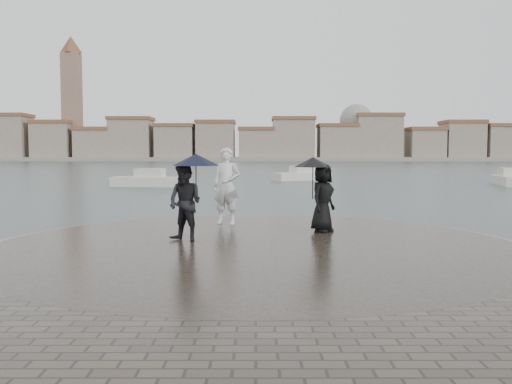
{
  "coord_description": "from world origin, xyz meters",
  "views": [
    {
      "loc": [
        0.0,
        -9.31,
        2.42
      ],
      "look_at": [
        0.0,
        4.8,
        1.45
      ],
      "focal_mm": 40.0,
      "sensor_mm": 36.0,
      "label": 1
    }
  ],
  "objects": [
    {
      "name": "boats",
      "position": [
        5.13,
        35.34,
        0.38
      ],
      "size": [
        30.76,
        12.76,
        1.5
      ],
      "color": "beige",
      "rests_on": "ground"
    },
    {
      "name": "statue",
      "position": [
        -0.85,
        7.14,
        1.47
      ],
      "size": [
        0.93,
        0.74,
        2.22
      ],
      "primitive_type": "imported",
      "rotation": [
        0.0,
        0.0,
        -0.29
      ],
      "color": "silver",
      "rests_on": "quay_tip"
    },
    {
      "name": "ground",
      "position": [
        0.0,
        0.0,
        0.0
      ],
      "size": [
        400.0,
        400.0,
        0.0
      ],
      "primitive_type": "plane",
      "color": "#2B3835",
      "rests_on": "ground"
    },
    {
      "name": "visitor_right",
      "position": [
        1.67,
        5.5,
        1.47
      ],
      "size": [
        1.24,
        1.13,
        1.95
      ],
      "color": "black",
      "rests_on": "quay_tip"
    },
    {
      "name": "quay_tip",
      "position": [
        0.0,
        3.5,
        0.18
      ],
      "size": [
        11.9,
        11.9,
        0.36
      ],
      "primitive_type": "cylinder",
      "color": "#2D261E",
      "rests_on": "ground"
    },
    {
      "name": "far_skyline",
      "position": [
        -6.29,
        160.71,
        5.61
      ],
      "size": [
        260.0,
        20.0,
        37.0
      ],
      "color": "gray",
      "rests_on": "ground"
    },
    {
      "name": "visitor_left",
      "position": [
        -1.59,
        3.96,
        1.51
      ],
      "size": [
        1.37,
        1.19,
        2.04
      ],
      "color": "black",
      "rests_on": "quay_tip"
    },
    {
      "name": "kerb_ring",
      "position": [
        0.0,
        3.5,
        0.16
      ],
      "size": [
        12.5,
        12.5,
        0.32
      ],
      "primitive_type": "cylinder",
      "color": "gray",
      "rests_on": "ground"
    }
  ]
}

